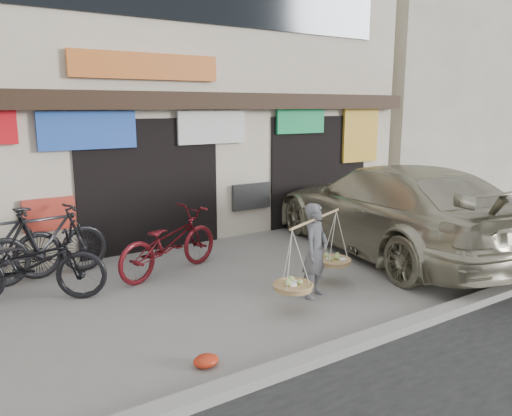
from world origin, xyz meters
TOP-DOWN VIEW (x-y plane):
  - ground at (0.00, 0.00)m, footprint 70.00×70.00m
  - kerb at (0.00, -2.00)m, footprint 70.00×0.25m
  - shophouse_block at (-0.00, 6.42)m, footprint 14.00×6.32m
  - neighbor_east at (13.50, 7.00)m, footprint 12.00×7.00m
  - street_vendor at (1.11, -0.39)m, footprint 1.86×1.14m
  - bike_0 at (-2.62, 1.84)m, footprint 2.37×1.64m
  - bike_1 at (-2.22, 2.79)m, footprint 2.23×0.84m
  - bike_2 at (-0.33, 1.88)m, footprint 2.32×1.41m
  - suv at (4.00, 0.69)m, footprint 3.59×6.59m
  - red_bag at (-1.32, -1.38)m, footprint 0.31×0.25m

SIDE VIEW (x-z plane):
  - ground at x=0.00m, z-range 0.00..0.00m
  - kerb at x=0.00m, z-range 0.00..0.12m
  - red_bag at x=-1.32m, z-range 0.00..0.14m
  - bike_2 at x=-0.33m, z-range 0.00..1.15m
  - bike_0 at x=-2.62m, z-range 0.00..1.18m
  - bike_1 at x=-2.22m, z-range 0.00..1.31m
  - street_vendor at x=1.11m, z-range -0.07..1.42m
  - suv at x=4.00m, z-range 0.00..1.81m
  - neighbor_east at x=13.50m, z-range 0.00..6.40m
  - shophouse_block at x=0.00m, z-range -0.05..6.95m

